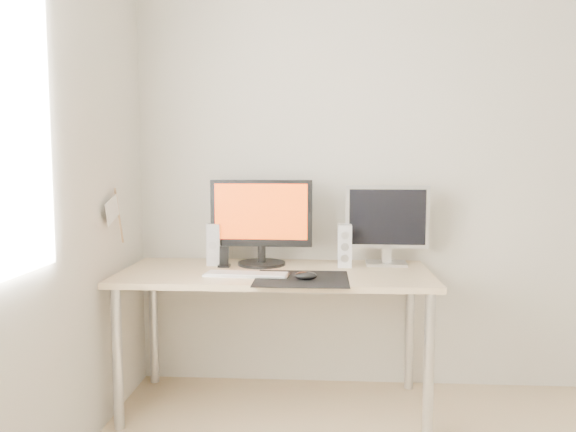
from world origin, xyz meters
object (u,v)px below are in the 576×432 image
object	(u,v)px
phone_dock	(224,261)
desk	(275,286)
main_monitor	(261,219)
speaker_left	(214,244)
speaker_right	(345,246)
mouse	(306,276)
keyboard	(247,274)
second_monitor	(387,221)

from	to	relation	value
phone_dock	desk	bearing A→B (deg)	-17.47
main_monitor	speaker_left	size ratio (longest dim) A/B	2.42
speaker_right	speaker_left	bearing A→B (deg)	179.07
mouse	speaker_right	world-z (taller)	speaker_right
main_monitor	phone_dock	size ratio (longest dim) A/B	4.92
desk	keyboard	bearing A→B (deg)	-134.28
desk	speaker_right	bearing A→B (deg)	20.83
phone_dock	second_monitor	bearing A→B (deg)	7.66
keyboard	phone_dock	xyz separation A→B (m)	(-0.15, 0.22, 0.03)
speaker_right	phone_dock	size ratio (longest dim) A/B	2.04
speaker_left	speaker_right	world-z (taller)	same
mouse	main_monitor	bearing A→B (deg)	123.88
main_monitor	keyboard	size ratio (longest dim) A/B	1.28
second_monitor	speaker_right	distance (m)	0.27
desk	second_monitor	distance (m)	0.70
speaker_right	phone_dock	distance (m)	0.65
mouse	keyboard	xyz separation A→B (m)	(-0.30, 0.09, -0.02)
phone_dock	speaker_right	bearing A→B (deg)	4.27
speaker_left	speaker_right	distance (m)	0.71
speaker_right	main_monitor	bearing A→B (deg)	177.96
main_monitor	second_monitor	bearing A→B (deg)	4.50
speaker_right	mouse	bearing A→B (deg)	-118.72
speaker_right	second_monitor	bearing A→B (deg)	16.78
mouse	desk	size ratio (longest dim) A/B	0.07
main_monitor	speaker_right	size ratio (longest dim) A/B	2.42
mouse	desk	xyz separation A→B (m)	(-0.16, 0.22, -0.10)
mouse	keyboard	size ratio (longest dim) A/B	0.25
second_monitor	speaker_right	size ratio (longest dim) A/B	1.98
speaker_right	keyboard	xyz separation A→B (m)	(-0.49, -0.27, -0.11)
mouse	speaker_right	bearing A→B (deg)	61.28
desk	phone_dock	world-z (taller)	phone_dock
main_monitor	second_monitor	world-z (taller)	main_monitor
main_monitor	phone_dock	xyz separation A→B (m)	(-0.19, -0.06, -0.22)
desk	main_monitor	size ratio (longest dim) A/B	2.90
second_monitor	speaker_left	distance (m)	0.95
main_monitor	speaker_left	distance (m)	0.30
desk	speaker_right	size ratio (longest dim) A/B	7.02
desk	speaker_right	xyz separation A→B (m)	(0.36, 0.14, 0.19)
main_monitor	speaker_right	distance (m)	0.47
desk	speaker_left	distance (m)	0.42
main_monitor	second_monitor	xyz separation A→B (m)	(0.68, 0.05, -0.01)
keyboard	main_monitor	bearing A→B (deg)	81.54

